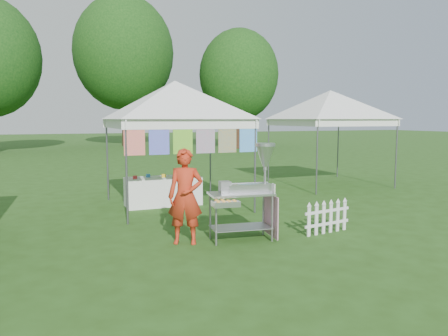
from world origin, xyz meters
name	(u,v)px	position (x,y,z in m)	size (l,w,h in m)	color
ground	(234,244)	(0.00, 0.00, 0.00)	(120.00, 120.00, 0.00)	#274814
canopy_main	(175,81)	(0.00, 3.49, 2.99)	(4.24, 4.24, 3.45)	#59595E
canopy_right	(330,91)	(5.50, 5.00, 2.99)	(4.24, 4.24, 3.45)	#59595E
tree_mid	(124,53)	(3.00, 28.00, 7.14)	(7.60, 7.60, 11.52)	#3B2015
tree_right	(239,75)	(10.00, 22.00, 5.18)	(5.60, 5.60, 8.42)	#3B2015
donut_cart	(251,183)	(0.38, 0.14, 0.99)	(1.29, 0.80, 1.68)	gray
vendor	(185,196)	(-0.75, 0.34, 0.81)	(0.59, 0.39, 1.61)	#B22C15
picket_fence	(327,218)	(1.87, -0.03, 0.29)	(1.07, 0.20, 0.56)	silver
display_table	(163,191)	(-0.27, 3.70, 0.35)	(1.80, 0.70, 0.70)	white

